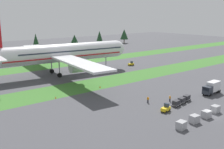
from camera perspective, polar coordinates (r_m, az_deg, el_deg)
ground_plane at (r=65.92m, az=20.58°, el=-8.44°), size 400.00×400.00×0.00m
grass_strip_near at (r=92.07m, az=-1.45°, el=-1.56°), size 320.00×13.34×0.01m
grass_strip_far at (r=124.41m, az=-12.25°, el=1.99°), size 320.00×13.34×0.01m
airliner at (r=103.29m, az=-10.88°, el=4.57°), size 57.39×71.11×23.47m
baggage_tug at (r=65.88m, az=11.46°, el=-7.09°), size 2.78×1.72×1.97m
cargo_dolly_lead at (r=70.02m, az=13.57°, el=-5.89°), size 2.42×1.85×1.55m
cargo_dolly_second at (r=72.47m, az=14.67°, el=-5.31°), size 2.42×1.85×1.55m
cargo_dolly_third at (r=74.96m, az=15.69°, el=-4.76°), size 2.42×1.85×1.55m
catering_truck at (r=83.30m, az=20.60°, el=-2.60°), size 7.08×2.73×3.58m
pushback_tractor at (r=120.70m, az=4.12°, el=2.31°), size 2.72×1.56×1.97m
ground_crew_marshaller at (r=71.28m, az=7.70°, el=-5.28°), size 0.36×0.50×1.74m
ground_crew_loader at (r=73.20m, az=12.31°, el=-4.97°), size 0.36×0.56×1.74m
uld_container_0 at (r=57.09m, az=14.62°, el=-10.46°), size 2.16×1.80×1.69m
uld_container_1 at (r=64.65m, az=19.57°, el=-8.01°), size 2.05×1.66×1.62m
uld_container_2 at (r=60.95m, az=17.24°, el=-9.08°), size 2.09×1.72×1.71m
uld_container_3 at (r=68.58m, az=21.25°, el=-6.91°), size 2.05×1.66×1.69m
taxiway_marker_0 at (r=76.01m, az=-11.99°, el=-4.83°), size 0.44×0.44×0.51m
taxiway_marker_1 at (r=84.84m, az=-2.58°, el=-2.65°), size 0.44×0.44×0.56m
distant_tree_line at (r=166.75m, az=-19.49°, el=6.69°), size 172.86×10.63×11.69m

